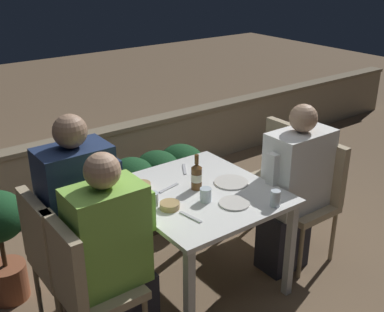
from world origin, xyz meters
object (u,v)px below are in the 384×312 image
person_navy_jumper (84,221)px  chair_right_far (277,169)px  person_green_blouse (115,255)px  potted_plant (0,236)px  chair_left_near (82,280)px  person_white_polo (293,189)px  chair_left_far (55,251)px  beer_bottle (197,176)px  chair_right_near (311,189)px

person_navy_jumper → chair_right_far: person_navy_jumper is taller
person_green_blouse → potted_plant: size_ratio=1.58×
chair_left_near → person_white_polo: bearing=-1.0°
chair_left_far → beer_bottle: 0.98m
chair_right_far → person_green_blouse: bearing=-167.2°
chair_left_near → potted_plant: bearing=103.6°
chair_right_near → chair_right_far: same height
person_green_blouse → chair_right_near: (1.59, -0.03, -0.07)m
chair_left_far → beer_bottle: beer_bottle is taller
person_white_polo → person_green_blouse: bearing=178.8°
chair_left_far → beer_bottle: size_ratio=3.80×
chair_left_far → beer_bottle: (0.93, -0.12, 0.26)m
potted_plant → chair_right_far: bearing=-12.0°
chair_right_near → person_navy_jumper: bearing=167.1°
chair_left_near → chair_right_near: 1.79m
chair_right_near → potted_plant: (-1.98, 0.84, -0.07)m
chair_left_near → chair_left_far: bearing=92.0°
chair_left_near → chair_right_far: same height
chair_left_far → person_navy_jumper: person_navy_jumper is taller
chair_left_near → person_green_blouse: size_ratio=0.74×
chair_right_near → beer_bottle: beer_bottle is taller
chair_left_far → person_white_polo: (1.60, -0.37, 0.06)m
person_white_polo → chair_right_far: person_white_polo is taller
chair_left_far → chair_right_far: size_ratio=1.00×
chair_left_near → potted_plant: 0.84m
chair_left_far → person_white_polo: person_white_polo is taller
chair_left_near → chair_right_far: (1.85, 0.37, 0.00)m
person_navy_jumper → chair_right_near: bearing=-12.9°
chair_left_far → person_white_polo: 1.64m
person_navy_jumper → chair_right_near: person_navy_jumper is taller
chair_left_near → beer_bottle: beer_bottle is taller
person_green_blouse → chair_right_far: bearing=12.8°
chair_left_near → person_navy_jumper: size_ratio=0.68×
chair_right_far → beer_bottle: size_ratio=3.80×
chair_left_near → person_green_blouse: bearing=0.0°
person_green_blouse → beer_bottle: bearing=16.5°
beer_bottle → chair_right_far: bearing=9.8°
person_white_polo → chair_left_far: bearing=167.1°
chair_right_far → potted_plant: size_ratio=1.16×
person_navy_jumper → chair_right_far: (1.67, 0.04, -0.13)m
person_white_polo → beer_bottle: person_white_polo is taller
beer_bottle → chair_right_near: bearing=-15.7°
person_green_blouse → chair_right_far: size_ratio=1.35×
chair_right_near → chair_right_far: bearing=81.2°
person_navy_jumper → person_white_polo: person_navy_jumper is taller
person_navy_jumper → beer_bottle: 0.76m
chair_left_far → chair_right_far: (1.86, 0.04, 0.00)m
chair_right_far → potted_plant: chair_right_far is taller
chair_left_near → potted_plant: (-0.20, 0.81, -0.07)m
chair_right_near → chair_right_far: 0.41m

